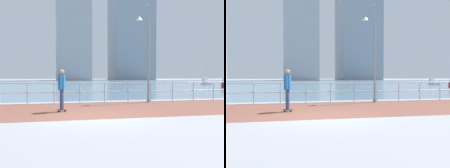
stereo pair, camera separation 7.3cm
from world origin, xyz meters
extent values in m
plane|color=gray|center=(0.00, 40.00, 0.00)|extent=(220.00, 220.00, 0.00)
cube|color=brown|center=(0.00, 2.45, 0.00)|extent=(28.00, 5.98, 0.01)
cube|color=slate|center=(0.00, 50.43, 0.00)|extent=(180.00, 88.00, 0.00)
cylinder|color=#B2BCC1|center=(-2.80, 5.43, 0.55)|extent=(0.05, 0.05, 1.10)
cylinder|color=#B2BCC1|center=(-1.40, 5.43, 0.55)|extent=(0.05, 0.05, 1.10)
cylinder|color=#B2BCC1|center=(0.00, 5.43, 0.55)|extent=(0.05, 0.05, 1.10)
cylinder|color=#B2BCC1|center=(1.40, 5.43, 0.55)|extent=(0.05, 0.05, 1.10)
cylinder|color=#B2BCC1|center=(2.80, 5.43, 0.55)|extent=(0.05, 0.05, 1.10)
cylinder|color=#B2BCC1|center=(4.20, 5.43, 0.55)|extent=(0.05, 0.05, 1.10)
cylinder|color=#B2BCC1|center=(5.60, 5.43, 0.55)|extent=(0.05, 0.05, 1.10)
cylinder|color=#B2BCC1|center=(7.00, 5.43, 0.55)|extent=(0.05, 0.05, 1.10)
cylinder|color=#B2BCC1|center=(8.40, 5.43, 0.55)|extent=(0.05, 0.05, 1.10)
cylinder|color=#B2BCC1|center=(0.00, 5.43, 1.10)|extent=(25.20, 0.06, 0.06)
cylinder|color=#B2BCC1|center=(0.00, 5.43, 0.61)|extent=(25.20, 0.06, 0.06)
cylinder|color=gray|center=(3.82, 4.83, 0.10)|extent=(0.19, 0.19, 0.20)
cylinder|color=gray|center=(3.82, 4.83, 2.47)|extent=(0.12, 0.12, 4.93)
cylinder|color=gray|center=(3.74, 4.84, 5.47)|extent=(0.19, 0.10, 0.11)
cylinder|color=gray|center=(3.59, 4.85, 5.42)|extent=(0.20, 0.10, 0.15)
cylinder|color=gray|center=(3.46, 4.86, 5.34)|extent=(0.19, 0.10, 0.18)
cylinder|color=gray|center=(3.36, 4.87, 5.22)|extent=(0.17, 0.10, 0.19)
cylinder|color=gray|center=(3.30, 4.88, 5.08)|extent=(0.13, 0.09, 0.19)
cylinder|color=gray|center=(3.28, 4.88, 4.92)|extent=(0.09, 0.09, 0.17)
cone|color=silver|center=(3.28, 4.88, 4.72)|extent=(0.36, 0.36, 0.22)
cylinder|color=black|center=(-1.06, 1.79, 0.03)|extent=(0.07, 0.04, 0.06)
cylinder|color=black|center=(-1.08, 1.71, 0.03)|extent=(0.07, 0.04, 0.06)
cylinder|color=black|center=(-1.31, 1.84, 0.03)|extent=(0.07, 0.04, 0.06)
cylinder|color=black|center=(-1.33, 1.77, 0.03)|extent=(0.07, 0.04, 0.06)
cube|color=black|center=(-1.19, 1.78, 0.08)|extent=(0.41, 0.20, 0.02)
cylinder|color=navy|center=(-1.18, 1.85, 0.50)|extent=(0.16, 0.16, 0.83)
cylinder|color=navy|center=(-1.21, 1.70, 0.50)|extent=(0.16, 0.16, 0.83)
cube|color=#236BB2|center=(-1.19, 1.78, 1.23)|extent=(0.31, 0.38, 0.62)
cylinder|color=#236BB2|center=(-1.14, 2.00, 1.24)|extent=(0.11, 0.11, 0.59)
cylinder|color=#236BB2|center=(-1.24, 1.55, 1.24)|extent=(0.11, 0.11, 0.59)
sphere|color=#A37A5B|center=(-1.19, 1.78, 1.65)|extent=(0.23, 0.23, 0.23)
cube|color=white|center=(25.64, 32.99, 0.36)|extent=(1.95, 3.50, 0.72)
cube|color=silver|center=(25.93, 33.96, 0.92)|extent=(1.04, 1.36, 0.40)
cylinder|color=silver|center=(25.64, 32.99, 2.71)|extent=(0.08, 0.08, 3.98)
cylinder|color=silver|center=(25.85, 33.70, 1.20)|extent=(0.49, 1.46, 0.06)
cube|color=#A3A8B2|center=(8.04, 91.37, 18.00)|extent=(12.14, 12.04, 36.00)
cube|color=#8493A3|center=(34.11, 103.77, 22.75)|extent=(17.18, 15.66, 45.50)
camera|label=1|loc=(-1.83, -9.68, 1.48)|focal=43.76mm
camera|label=2|loc=(-1.76, -9.70, 1.48)|focal=43.76mm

